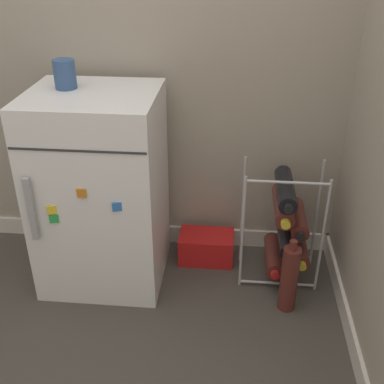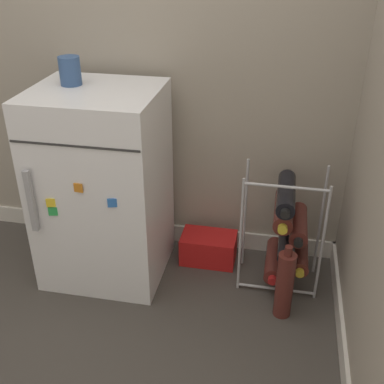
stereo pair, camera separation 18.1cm
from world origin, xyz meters
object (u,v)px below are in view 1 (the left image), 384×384
(fridge_top_cup, at_px, (65,74))
(wine_rack, at_px, (287,224))
(mini_fridge, at_px, (101,191))
(loose_bottle_floor, at_px, (289,278))
(soda_box, at_px, (206,247))

(fridge_top_cup, bearing_deg, wine_rack, 0.20)
(mini_fridge, bearing_deg, loose_bottle_floor, -11.73)
(mini_fridge, relative_size, soda_box, 3.33)
(wine_rack, distance_m, fridge_top_cup, 1.11)
(wine_rack, height_order, fridge_top_cup, fridge_top_cup)
(mini_fridge, xyz_separation_m, loose_bottle_floor, (0.81, -0.17, -0.28))
(soda_box, relative_size, loose_bottle_floor, 0.76)
(soda_box, distance_m, loose_bottle_floor, 0.48)
(mini_fridge, bearing_deg, soda_box, 17.34)
(wine_rack, bearing_deg, fridge_top_cup, -179.80)
(soda_box, height_order, loose_bottle_floor, loose_bottle_floor)
(mini_fridge, distance_m, loose_bottle_floor, 0.87)
(wine_rack, distance_m, soda_box, 0.42)
(mini_fridge, bearing_deg, wine_rack, 3.48)
(loose_bottle_floor, bearing_deg, wine_rack, 91.57)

